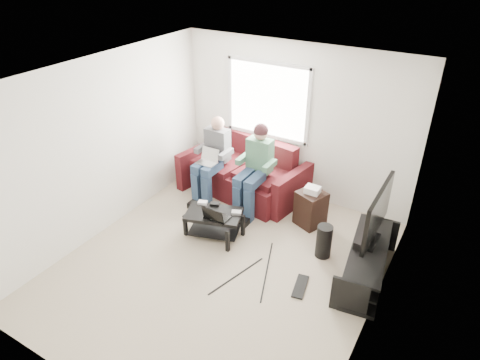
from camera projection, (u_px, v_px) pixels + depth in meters
name	position (u px, v px, depth m)	size (l,w,h in m)	color
floor	(222.00, 264.00, 5.91)	(4.50, 4.50, 0.00)	#B6A88D
ceiling	(217.00, 79.00, 4.61)	(4.50, 4.50, 0.00)	white
wall_back	(295.00, 123.00, 6.94)	(4.50, 4.50, 0.00)	silver
wall_front	(73.00, 299.00, 3.58)	(4.50, 4.50, 0.00)	silver
wall_left	(103.00, 147.00, 6.14)	(4.50, 4.50, 0.00)	silver
wall_right	(383.00, 233.00, 4.38)	(4.50, 4.50, 0.00)	silver
window	(268.00, 100.00, 7.00)	(1.48, 0.04, 1.28)	white
sofa	(245.00, 175.00, 7.40)	(2.19, 1.24, 0.95)	#481215
person_left	(212.00, 156.00, 7.08)	(0.40, 0.70, 1.40)	navy
person_right	(255.00, 163.00, 6.71)	(0.40, 0.71, 1.45)	navy
laptop_silver	(207.00, 160.00, 6.97)	(0.32, 0.22, 0.24)	silver
coffee_table	(214.00, 219.00, 6.34)	(0.92, 0.72, 0.40)	black
laptop_black	(217.00, 211.00, 6.11)	(0.34, 0.24, 0.24)	black
controller_a	(203.00, 203.00, 6.49)	(0.14, 0.09, 0.04)	silver
controller_b	(215.00, 204.00, 6.45)	(0.14, 0.09, 0.04)	black
controller_c	(236.00, 213.00, 6.25)	(0.14, 0.09, 0.04)	gray
tv_stand	(367.00, 264.00, 5.59)	(0.64, 1.54, 0.49)	black
tv	(378.00, 213.00, 5.30)	(0.12, 1.10, 0.81)	black
soundbar	(363.00, 237.00, 5.55)	(0.12, 0.50, 0.10)	black
drink_cup	(380.00, 218.00, 5.91)	(0.08, 0.08, 0.12)	#AF824B
console_white	(358.00, 278.00, 5.25)	(0.30, 0.22, 0.06)	silver
console_grey	(374.00, 246.00, 5.77)	(0.34, 0.26, 0.08)	gray
console_black	(366.00, 261.00, 5.51)	(0.38, 0.30, 0.07)	black
subwoofer	(324.00, 241.00, 5.95)	(0.22, 0.22, 0.50)	black
keyboard_floor	(300.00, 286.00, 5.51)	(0.14, 0.43, 0.02)	black
end_table	(311.00, 208.00, 6.59)	(0.38, 0.38, 0.67)	black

